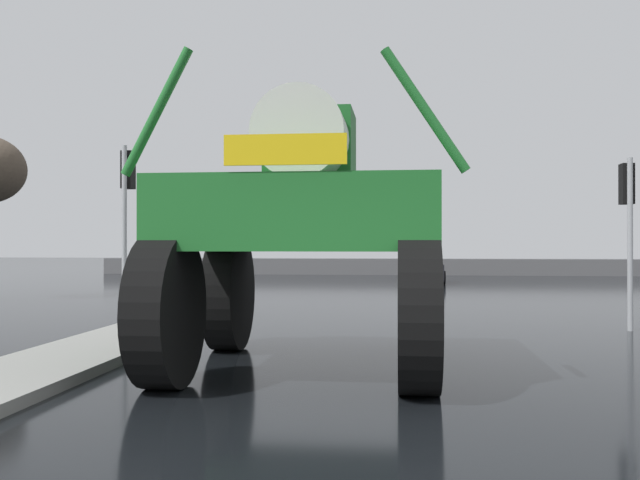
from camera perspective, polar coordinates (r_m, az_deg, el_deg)
ground_plane at (r=23.49m, az=4.82°, el=-4.61°), size 120.00×120.00×0.00m
median_island at (r=10.50m, az=-21.79°, el=-9.63°), size 1.70×11.99×0.15m
oversize_sprayer at (r=10.26m, az=-1.01°, el=0.66°), size 4.20×5.13×4.17m
sedan_ahead at (r=32.41m, az=8.11°, el=-2.14°), size 1.90×4.11×1.52m
traffic_signal_near_left at (r=16.50m, az=-15.08°, el=3.54°), size 0.24×0.54×3.94m
traffic_signal_near_right at (r=16.05m, az=23.24°, el=2.58°), size 0.24×0.54×3.53m
traffic_signal_far_left at (r=33.71m, az=8.85°, el=0.95°), size 0.24×0.55×3.41m
roadside_barrier at (r=40.17m, az=5.44°, el=-2.15°), size 32.97×0.24×0.90m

